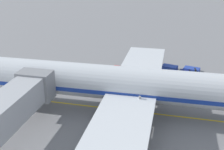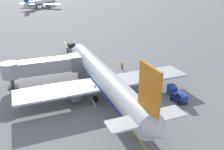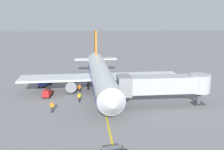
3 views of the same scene
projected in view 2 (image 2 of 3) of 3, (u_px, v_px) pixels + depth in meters
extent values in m
plane|color=slate|center=(106.00, 96.00, 42.03)|extent=(400.00, 400.00, 0.00)
cube|color=gold|center=(106.00, 96.00, 42.03)|extent=(0.24, 80.00, 0.01)
cylinder|color=silver|center=(104.00, 77.00, 41.31)|extent=(4.32, 32.07, 3.70)
cube|color=#193899|center=(104.00, 80.00, 41.49)|extent=(4.30, 29.51, 0.44)
cone|color=silver|center=(78.00, 50.00, 55.99)|extent=(3.67, 2.47, 3.63)
cone|color=silver|center=(158.00, 133.00, 26.35)|extent=(3.20, 2.86, 3.14)
cube|color=black|center=(80.00, 50.00, 54.20)|extent=(2.80, 1.15, 0.60)
cube|color=silver|center=(106.00, 83.00, 40.71)|extent=(30.09, 5.78, 0.36)
cylinder|color=gray|center=(74.00, 93.00, 39.97)|extent=(2.06, 3.24, 2.00)
cylinder|color=gray|center=(132.00, 83.00, 43.79)|extent=(2.06, 3.24, 2.00)
cube|color=orange|center=(149.00, 89.00, 26.72)|extent=(0.40, 4.41, 5.50)
cube|color=silver|center=(146.00, 119.00, 28.46)|extent=(10.05, 2.79, 0.24)
cylinder|color=black|center=(86.00, 70.00, 51.94)|extent=(0.47, 1.11, 1.10)
cylinder|color=gray|center=(86.00, 63.00, 51.33)|extent=(0.24, 0.24, 2.00)
cylinder|color=black|center=(95.00, 99.00, 39.87)|extent=(0.47, 1.11, 1.10)
cylinder|color=gray|center=(95.00, 90.00, 39.27)|extent=(0.24, 0.24, 2.00)
cylinder|color=black|center=(120.00, 94.00, 41.47)|extent=(0.47, 1.11, 1.10)
cylinder|color=gray|center=(120.00, 86.00, 40.86)|extent=(0.24, 0.24, 2.00)
cube|color=#A8AAAF|center=(46.00, 66.00, 45.90)|extent=(12.95, 2.80, 2.60)
cube|color=gray|center=(75.00, 62.00, 47.77)|extent=(2.00, 3.50, 2.99)
cylinder|color=#A8AAAF|center=(10.00, 70.00, 43.76)|extent=(3.36, 3.36, 2.86)
cylinder|color=#4C4C51|center=(12.00, 82.00, 44.69)|extent=(0.70, 0.70, 2.19)
cube|color=#38383A|center=(13.00, 87.00, 45.09)|extent=(1.80, 1.80, 0.16)
cube|color=slate|center=(73.00, 50.00, 65.00)|extent=(3.02, 4.75, 0.90)
cube|color=black|center=(71.00, 45.00, 65.38)|extent=(1.98, 2.14, 1.10)
cube|color=slate|center=(75.00, 49.00, 63.56)|extent=(2.05, 1.44, 0.36)
cylinder|color=black|center=(78.00, 52.00, 64.52)|extent=(0.50, 0.85, 0.80)
cylinder|color=black|center=(72.00, 53.00, 63.60)|extent=(0.50, 0.85, 0.80)
cylinder|color=black|center=(74.00, 49.00, 66.75)|extent=(0.50, 0.85, 0.80)
cylinder|color=black|center=(68.00, 50.00, 65.83)|extent=(0.50, 0.85, 0.80)
cube|color=navy|center=(178.00, 99.00, 39.75)|extent=(1.60, 2.67, 0.70)
cube|color=navy|center=(175.00, 94.00, 40.07)|extent=(1.18, 1.21, 0.44)
cube|color=black|center=(181.00, 97.00, 38.94)|extent=(0.85, 0.30, 0.64)
cylinder|color=black|center=(178.00, 95.00, 39.59)|extent=(0.12, 0.27, 0.54)
cylinder|color=black|center=(172.00, 99.00, 40.32)|extent=(0.29, 0.59, 0.56)
cylinder|color=black|center=(176.00, 97.00, 40.83)|extent=(0.29, 0.59, 0.56)
cylinder|color=black|center=(179.00, 103.00, 38.93)|extent=(0.29, 0.59, 0.56)
cylinder|color=black|center=(184.00, 102.00, 39.44)|extent=(0.29, 0.59, 0.56)
cube|color=#B21E1E|center=(145.00, 78.00, 47.48)|extent=(1.54, 2.64, 0.70)
cube|color=#B21E1E|center=(144.00, 74.00, 47.88)|extent=(1.16, 1.18, 0.44)
cube|color=black|center=(147.00, 77.00, 46.61)|extent=(0.85, 0.28, 0.64)
cylinder|color=black|center=(145.00, 75.00, 47.34)|extent=(0.12, 0.27, 0.54)
cylinder|color=black|center=(141.00, 78.00, 48.29)|extent=(0.28, 0.58, 0.56)
cylinder|color=black|center=(146.00, 78.00, 48.52)|extent=(0.28, 0.58, 0.56)
cylinder|color=black|center=(144.00, 82.00, 46.72)|extent=(0.28, 0.58, 0.56)
cylinder|color=black|center=(149.00, 81.00, 46.94)|extent=(0.28, 0.58, 0.56)
cube|color=#4C4C51|center=(172.00, 92.00, 42.44)|extent=(1.81, 2.45, 0.12)
cube|color=#233D9E|center=(172.00, 89.00, 42.21)|extent=(1.72, 2.33, 1.10)
cylinder|color=#4C4C51|center=(169.00, 88.00, 43.77)|extent=(0.24, 0.70, 0.07)
cylinder|color=black|center=(167.00, 91.00, 43.23)|extent=(0.21, 0.38, 0.36)
cylinder|color=black|center=(173.00, 91.00, 43.35)|extent=(0.21, 0.38, 0.36)
cylinder|color=black|center=(170.00, 95.00, 41.72)|extent=(0.21, 0.38, 0.36)
cylinder|color=black|center=(176.00, 95.00, 41.84)|extent=(0.21, 0.38, 0.36)
cube|color=#4C4C51|center=(182.00, 100.00, 39.79)|extent=(1.81, 2.45, 0.12)
cube|color=#233D9E|center=(182.00, 97.00, 39.55)|extent=(1.72, 2.33, 1.10)
cylinder|color=#4C4C51|center=(178.00, 96.00, 41.12)|extent=(0.24, 0.70, 0.07)
cylinder|color=black|center=(176.00, 99.00, 40.58)|extent=(0.21, 0.38, 0.36)
cylinder|color=black|center=(183.00, 98.00, 40.69)|extent=(0.21, 0.38, 0.36)
cylinder|color=black|center=(180.00, 104.00, 39.07)|extent=(0.21, 0.38, 0.36)
cylinder|color=black|center=(186.00, 103.00, 39.18)|extent=(0.21, 0.38, 0.36)
cylinder|color=#232328|center=(124.00, 87.00, 44.22)|extent=(0.15, 0.15, 0.85)
cylinder|color=#232328|center=(123.00, 88.00, 44.06)|extent=(0.15, 0.15, 0.85)
cube|color=orange|center=(124.00, 84.00, 43.86)|extent=(0.45, 0.42, 0.60)
cylinder|color=orange|center=(124.00, 84.00, 44.08)|extent=(0.23, 0.21, 0.57)
cylinder|color=orange|center=(123.00, 85.00, 43.68)|extent=(0.23, 0.21, 0.57)
sphere|color=#997051|center=(124.00, 82.00, 43.69)|extent=(0.22, 0.22, 0.22)
cube|color=red|center=(124.00, 82.00, 43.69)|extent=(0.26, 0.22, 0.10)
cylinder|color=#232328|center=(122.00, 67.00, 53.70)|extent=(0.15, 0.15, 0.85)
cylinder|color=#232328|center=(122.00, 67.00, 53.80)|extent=(0.15, 0.15, 0.85)
cube|color=orange|center=(122.00, 64.00, 53.46)|extent=(0.42, 0.31, 0.60)
cylinder|color=orange|center=(121.00, 65.00, 53.36)|extent=(0.24, 0.13, 0.57)
cylinder|color=orange|center=(123.00, 64.00, 53.61)|extent=(0.24, 0.13, 0.57)
sphere|color=tan|center=(122.00, 62.00, 53.30)|extent=(0.22, 0.22, 0.22)
cube|color=red|center=(122.00, 62.00, 53.29)|extent=(0.27, 0.13, 0.10)
cylinder|color=#232328|center=(113.00, 77.00, 48.84)|extent=(0.15, 0.15, 0.85)
cylinder|color=#232328|center=(112.00, 77.00, 48.68)|extent=(0.15, 0.15, 0.85)
cube|color=yellow|center=(113.00, 73.00, 48.48)|extent=(0.44, 0.43, 0.60)
cylinder|color=yellow|center=(113.00, 73.00, 48.70)|extent=(0.23, 0.21, 0.57)
cylinder|color=yellow|center=(112.00, 74.00, 48.30)|extent=(0.23, 0.21, 0.57)
sphere|color=tan|center=(113.00, 71.00, 48.31)|extent=(0.22, 0.22, 0.22)
cube|color=red|center=(113.00, 71.00, 48.30)|extent=(0.25, 0.23, 0.10)
cylinder|color=silver|center=(41.00, 3.00, 152.70)|extent=(21.87, 25.83, 3.52)
cube|color=#193899|center=(41.00, 3.00, 152.87)|extent=(20.37, 23.96, 0.42)
cone|color=silver|center=(54.00, 0.00, 167.02)|extent=(4.11, 3.94, 3.44)
cone|color=silver|center=(25.00, 5.00, 138.11)|extent=(4.00, 3.95, 2.99)
cube|color=black|center=(53.00, 0.00, 165.28)|extent=(2.71, 2.47, 0.57)
cube|color=silver|center=(40.00, 4.00, 152.11)|extent=(25.25, 21.78, 0.34)
cylinder|color=gray|center=(34.00, 5.00, 154.73)|extent=(3.39, 3.56, 1.90)
cylinder|color=gray|center=(48.00, 6.00, 151.75)|extent=(3.39, 3.56, 1.90)
cube|color=silver|center=(27.00, 4.00, 140.18)|extent=(8.94, 7.90, 0.23)
cylinder|color=black|center=(50.00, 5.00, 163.03)|extent=(0.99, 1.08, 1.04)
cylinder|color=gray|center=(50.00, 3.00, 162.46)|extent=(0.23, 0.23, 1.90)
cylinder|color=black|center=(37.00, 7.00, 152.67)|extent=(0.99, 1.08, 1.04)
cylinder|color=gray|center=(36.00, 5.00, 152.10)|extent=(0.23, 0.23, 1.90)
cylinder|color=black|center=(43.00, 7.00, 151.43)|extent=(0.99, 1.08, 1.04)
cylinder|color=gray|center=(42.00, 5.00, 150.85)|extent=(0.23, 0.23, 1.90)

